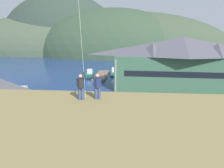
{
  "coord_description": "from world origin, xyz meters",
  "views": [
    {
      "loc": [
        2.67,
        -21.29,
        11.12
      ],
      "look_at": [
        0.03,
        9.0,
        3.83
      ],
      "focal_mm": 31.72,
      "sensor_mm": 36.0,
      "label": 1
    }
  ],
  "objects_px": {
    "parked_car_corner_spot": "(112,122)",
    "parked_car_front_row_silver": "(222,107)",
    "storage_shed_near_lot": "(0,96)",
    "person_companion": "(98,86)",
    "parking_light_pole": "(116,79)",
    "moored_boat_outer_mooring": "(115,72)",
    "parked_car_back_row_right": "(51,121)",
    "harbor_lodge": "(182,62)",
    "parked_car_mid_row_center": "(150,107)",
    "parked_car_back_row_left": "(47,105)",
    "moored_boat_wharfside": "(90,74)",
    "person_kite_flyer": "(81,86)",
    "wharf_dock": "(101,75)",
    "parked_car_front_row_end": "(94,106)",
    "parked_car_front_row_red": "(173,125)"
  },
  "relations": [
    {
      "from": "parked_car_corner_spot",
      "to": "parked_car_front_row_silver",
      "type": "height_order",
      "value": "same"
    },
    {
      "from": "storage_shed_near_lot",
      "to": "person_companion",
      "type": "distance_m",
      "value": 21.07
    },
    {
      "from": "parked_car_front_row_silver",
      "to": "parking_light_pole",
      "type": "bearing_deg",
      "value": 169.28
    },
    {
      "from": "parked_car_front_row_silver",
      "to": "person_companion",
      "type": "height_order",
      "value": "person_companion"
    },
    {
      "from": "moored_boat_outer_mooring",
      "to": "parked_car_corner_spot",
      "type": "relative_size",
      "value": 1.74
    },
    {
      "from": "parked_car_back_row_right",
      "to": "harbor_lodge",
      "type": "bearing_deg",
      "value": 45.74
    },
    {
      "from": "storage_shed_near_lot",
      "to": "parked_car_mid_row_center",
      "type": "bearing_deg",
      "value": 6.65
    },
    {
      "from": "parked_car_back_row_right",
      "to": "parked_car_back_row_left",
      "type": "relative_size",
      "value": 0.99
    },
    {
      "from": "parked_car_mid_row_center",
      "to": "parked_car_back_row_right",
      "type": "xyz_separation_m",
      "value": [
        -12.55,
        -6.18,
        0.0
      ]
    },
    {
      "from": "harbor_lodge",
      "to": "parked_car_back_row_right",
      "type": "height_order",
      "value": "harbor_lodge"
    },
    {
      "from": "moored_boat_wharfside",
      "to": "parked_car_back_row_left",
      "type": "height_order",
      "value": "moored_boat_wharfside"
    },
    {
      "from": "person_kite_flyer",
      "to": "parking_light_pole",
      "type": "bearing_deg",
      "value": 86.97
    },
    {
      "from": "parked_car_mid_row_center",
      "to": "person_kite_flyer",
      "type": "bearing_deg",
      "value": -112.31
    },
    {
      "from": "parked_car_mid_row_center",
      "to": "person_kite_flyer",
      "type": "relative_size",
      "value": 2.31
    },
    {
      "from": "parked_car_back_row_right",
      "to": "wharf_dock",
      "type": "bearing_deg",
      "value": 87.21
    },
    {
      "from": "person_companion",
      "to": "harbor_lodge",
      "type": "bearing_deg",
      "value": 66.28
    },
    {
      "from": "harbor_lodge",
      "to": "parked_car_back_row_right",
      "type": "relative_size",
      "value": 6.92
    },
    {
      "from": "moored_boat_wharfside",
      "to": "wharf_dock",
      "type": "bearing_deg",
      "value": -0.3
    },
    {
      "from": "moored_boat_outer_mooring",
      "to": "parked_car_mid_row_center",
      "type": "xyz_separation_m",
      "value": [
        7.39,
        -30.25,
        0.34
      ]
    },
    {
      "from": "wharf_dock",
      "to": "parked_car_front_row_end",
      "type": "distance_m",
      "value": 27.71
    },
    {
      "from": "wharf_dock",
      "to": "parked_car_back_row_right",
      "type": "distance_m",
      "value": 33.26
    },
    {
      "from": "storage_shed_near_lot",
      "to": "parked_car_front_row_red",
      "type": "relative_size",
      "value": 1.62
    },
    {
      "from": "parked_car_mid_row_center",
      "to": "parked_car_front_row_silver",
      "type": "xyz_separation_m",
      "value": [
        10.66,
        0.89,
        0.0
      ]
    },
    {
      "from": "parked_car_mid_row_center",
      "to": "parking_light_pole",
      "type": "xyz_separation_m",
      "value": [
        -5.29,
        3.9,
        3.31
      ]
    },
    {
      "from": "parked_car_front_row_silver",
      "to": "parking_light_pole",
      "type": "distance_m",
      "value": 16.56
    },
    {
      "from": "parked_car_corner_spot",
      "to": "person_kite_flyer",
      "type": "height_order",
      "value": "person_kite_flyer"
    },
    {
      "from": "harbor_lodge",
      "to": "parked_car_front_row_red",
      "type": "xyz_separation_m",
      "value": [
        -5.85,
        -20.8,
        -4.77
      ]
    },
    {
      "from": "parked_car_front_row_end",
      "to": "person_companion",
      "type": "bearing_deg",
      "value": -78.41
    },
    {
      "from": "wharf_dock",
      "to": "parked_car_front_row_red",
      "type": "bearing_deg",
      "value": -68.4
    },
    {
      "from": "parked_car_front_row_end",
      "to": "parked_car_front_row_silver",
      "type": "relative_size",
      "value": 0.98
    },
    {
      "from": "wharf_dock",
      "to": "moored_boat_outer_mooring",
      "type": "xyz_separation_m",
      "value": [
        3.54,
        3.22,
        0.37
      ]
    },
    {
      "from": "parked_car_mid_row_center",
      "to": "moored_boat_wharfside",
      "type": "bearing_deg",
      "value": 117.77
    },
    {
      "from": "storage_shed_near_lot",
      "to": "parked_car_mid_row_center",
      "type": "relative_size",
      "value": 1.64
    },
    {
      "from": "parked_car_front_row_red",
      "to": "moored_boat_wharfside",
      "type": "bearing_deg",
      "value": 116.39
    },
    {
      "from": "parked_car_back_row_right",
      "to": "parked_car_front_row_silver",
      "type": "height_order",
      "value": "same"
    },
    {
      "from": "parked_car_front_row_end",
      "to": "person_companion",
      "type": "height_order",
      "value": "person_companion"
    },
    {
      "from": "parked_car_back_row_left",
      "to": "parked_car_corner_spot",
      "type": "bearing_deg",
      "value": -27.23
    },
    {
      "from": "parked_car_front_row_red",
      "to": "parked_car_back_row_right",
      "type": "bearing_deg",
      "value": -179.01
    },
    {
      "from": "moored_boat_outer_mooring",
      "to": "parking_light_pole",
      "type": "height_order",
      "value": "parking_light_pole"
    },
    {
      "from": "parked_car_back_row_left",
      "to": "person_companion",
      "type": "bearing_deg",
      "value": -54.95
    },
    {
      "from": "parked_car_corner_spot",
      "to": "parked_car_front_row_red",
      "type": "bearing_deg",
      "value": 0.14
    },
    {
      "from": "wharf_dock",
      "to": "moored_boat_wharfside",
      "type": "xyz_separation_m",
      "value": [
        -3.31,
        0.02,
        0.37
      ]
    },
    {
      "from": "parked_car_corner_spot",
      "to": "parked_car_back_row_left",
      "type": "relative_size",
      "value": 1.0
    },
    {
      "from": "parked_car_corner_spot",
      "to": "parked_car_back_row_right",
      "type": "bearing_deg",
      "value": -178.18
    },
    {
      "from": "harbor_lodge",
      "to": "parked_car_mid_row_center",
      "type": "distance_m",
      "value": 17.54
    },
    {
      "from": "parked_car_front_row_red",
      "to": "parked_car_corner_spot",
      "type": "bearing_deg",
      "value": -179.86
    },
    {
      "from": "parked_car_front_row_end",
      "to": "parked_car_front_row_red",
      "type": "xyz_separation_m",
      "value": [
        10.33,
        -5.39,
        0.0
      ]
    },
    {
      "from": "parking_light_pole",
      "to": "wharf_dock",
      "type": "bearing_deg",
      "value": 103.72
    },
    {
      "from": "parked_car_front_row_red",
      "to": "parking_light_pole",
      "type": "bearing_deg",
      "value": 126.99
    },
    {
      "from": "parked_car_front_row_red",
      "to": "parked_car_front_row_silver",
      "type": "distance_m",
      "value": 10.93
    }
  ]
}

